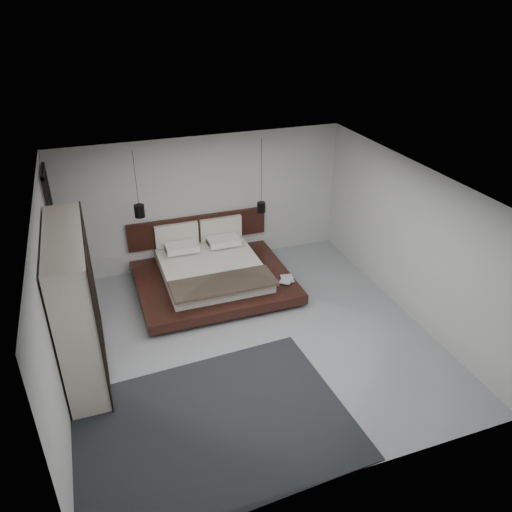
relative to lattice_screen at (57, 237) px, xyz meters
name	(u,v)px	position (x,y,z in m)	size (l,w,h in m)	color
floor	(251,338)	(2.95, -2.45, -1.30)	(6.00, 6.00, 0.00)	gray
ceiling	(250,186)	(2.95, -2.45, 1.50)	(6.00, 6.00, 0.00)	white
wall_back	(204,202)	(2.95, 0.55, 0.10)	(6.00, 6.00, 0.00)	#B9B8B6
wall_front	(338,395)	(2.95, -5.45, 0.10)	(6.00, 6.00, 0.00)	#B9B8B6
wall_left	(52,303)	(-0.05, -2.45, 0.10)	(6.00, 6.00, 0.00)	#B9B8B6
wall_right	(409,240)	(5.95, -2.45, 0.10)	(6.00, 6.00, 0.00)	#B9B8B6
lattice_screen	(57,237)	(0.00, 0.00, 0.00)	(0.05, 0.90, 2.60)	black
bed	(212,273)	(2.78, -0.55, -1.00)	(3.00, 2.48, 1.11)	black
book_lower	(281,279)	(4.01, -1.24, -1.01)	(0.23, 0.31, 0.03)	#99724C
book_upper	(281,279)	(3.99, -1.27, -0.98)	(0.22, 0.30, 0.02)	#99724C
pendant_left	(139,211)	(1.55, -0.06, 0.33)	(0.20, 0.20, 1.29)	black
pendant_right	(261,207)	(4.01, -0.06, 0.07)	(0.17, 0.17, 1.54)	black
wardrobe	(76,304)	(0.25, -2.23, -0.13)	(0.56, 2.39, 2.34)	beige
rug	(209,427)	(1.75, -4.15, -1.29)	(3.88, 2.77, 0.02)	black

